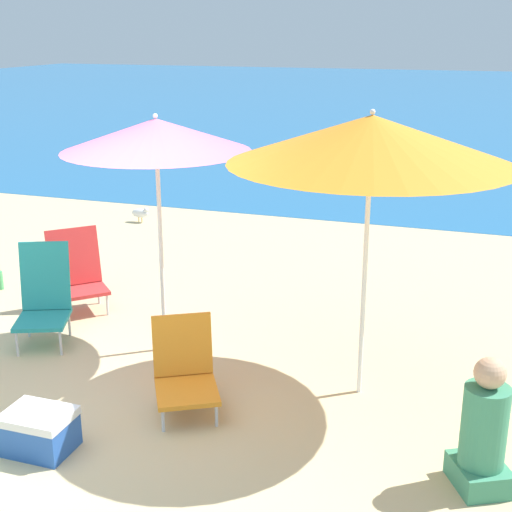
# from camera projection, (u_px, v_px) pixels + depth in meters

# --- Properties ---
(ground_plane) EXTENTS (60.00, 60.00, 0.00)m
(ground_plane) POSITION_uv_depth(u_px,v_px,m) (26.00, 427.00, 5.13)
(ground_plane) COLOR #D1BA89
(sea_water) EXTENTS (60.00, 40.00, 0.01)m
(sea_water) POSITION_uv_depth(u_px,v_px,m) (422.00, 98.00, 28.84)
(sea_water) COLOR #23669E
(sea_water) RESTS_ON ground
(beach_umbrella_pink) EXTENTS (1.56, 1.56, 2.08)m
(beach_umbrella_pink) POSITION_uv_depth(u_px,v_px,m) (156.00, 135.00, 5.79)
(beach_umbrella_pink) COLOR white
(beach_umbrella_pink) RESTS_ON ground
(beach_umbrella_orange) EXTENTS (2.07, 2.07, 2.20)m
(beach_umbrella_orange) POSITION_uv_depth(u_px,v_px,m) (371.00, 140.00, 5.02)
(beach_umbrella_orange) COLOR white
(beach_umbrella_orange) RESTS_ON ground
(beach_chair_red) EXTENTS (0.70, 0.70, 0.83)m
(beach_chair_red) POSITION_uv_depth(u_px,v_px,m) (77.00, 271.00, 7.15)
(beach_chair_red) COLOR silver
(beach_chair_red) RESTS_ON ground
(beach_chair_teal) EXTENTS (0.62, 0.68, 0.90)m
(beach_chair_teal) POSITION_uv_depth(u_px,v_px,m) (44.00, 296.00, 6.43)
(beach_chair_teal) COLOR silver
(beach_chair_teal) RESTS_ON ground
(beach_chair_orange) EXTENTS (0.67, 0.72, 0.68)m
(beach_chair_orange) POSITION_uv_depth(u_px,v_px,m) (185.00, 369.00, 5.33)
(beach_chair_orange) COLOR silver
(beach_chair_orange) RESTS_ON ground
(person_seated_near) EXTENTS (0.44, 0.47, 0.88)m
(person_seated_near) POSITION_uv_depth(u_px,v_px,m) (483.00, 434.00, 4.36)
(person_seated_near) COLOR #3F8C66
(person_seated_near) RESTS_ON ground
(water_bottle) EXTENTS (0.07, 0.07, 0.29)m
(water_bottle) POSITION_uv_depth(u_px,v_px,m) (0.00, 279.00, 7.79)
(water_bottle) COLOR #4CB266
(water_bottle) RESTS_ON ground
(cooler_box) EXTENTS (0.45, 0.35, 0.29)m
(cooler_box) POSITION_uv_depth(u_px,v_px,m) (39.00, 431.00, 4.81)
(cooler_box) COLOR #2859B2
(cooler_box) RESTS_ON ground
(seagull) EXTENTS (0.27, 0.11, 0.23)m
(seagull) POSITION_uv_depth(u_px,v_px,m) (141.00, 213.00, 10.46)
(seagull) COLOR gold
(seagull) RESTS_ON ground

